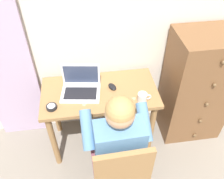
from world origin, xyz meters
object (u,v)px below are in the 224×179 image
Objects in this scene: desk at (100,101)px; person_seated at (116,136)px; desk_clock at (52,107)px; laptop at (81,87)px; coffee_mug at (143,98)px; computer_mouse at (112,87)px; dresser at (197,87)px; chair at (120,169)px.

person_seated is at bearing -80.15° from desk.
desk_clock is at bearing -160.36° from desk.
coffee_mug is (0.51, -0.22, -0.00)m from laptop.
coffee_mug is (0.23, -0.21, 0.03)m from computer_mouse.
dresser is 1.15m from chair.
chair is 0.26m from person_seated.
desk is 0.87× the size of person_seated.
computer_mouse is (0.28, -0.00, -0.04)m from laptop.
dresser reaches higher than laptop.
desk_clock is at bearing 177.33° from coffee_mug.
desk_clock is at bearing -145.11° from laptop.
person_seated is 13.36× the size of desk_clock.
desk_clock is at bearing 135.56° from chair.
chair is at bearing -69.83° from laptop.
laptop is (-0.25, 0.67, 0.30)m from chair.
laptop is at bearing 157.30° from coffee_mug.
computer_mouse is 0.57m from desk_clock.
chair is 0.78m from laptop.
dresser is at bearing 3.25° from desk.
laptop is 0.56m from coffee_mug.
coffee_mug is (-0.63, -0.24, 0.18)m from dresser.
dresser is at bearing 37.87° from chair.
desk is 0.66m from chair.
person_seated is 10.02× the size of coffee_mug.
dresser is (0.99, 0.06, -0.00)m from desk.
chair is 9.83× the size of desk_clock.
person_seated reaches higher than chair.
laptop is 4.15× the size of desk_clock.
dresser is at bearing -20.36° from computer_mouse.
computer_mouse is at bearing -0.71° from laptop.
person_seated is 0.59m from desk_clock.
dresser reaches higher than person_seated.
laptop is at bearing 110.17° from chair.
coffee_mug reaches higher than desk.
person_seated is at bearing 91.39° from chair.
desk_clock is at bearing -171.67° from dresser.
laptop is at bearing 169.81° from desk.
coffee_mug is at bearing -2.67° from desk_clock.
chair is at bearing -115.46° from computer_mouse.
dresser is 12.15× the size of computer_mouse.
desk is 10.51× the size of computer_mouse.
computer_mouse reaches higher than desk_clock.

